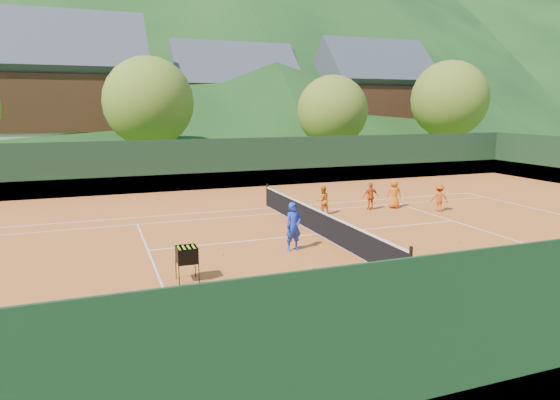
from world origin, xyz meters
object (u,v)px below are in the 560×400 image
object	(u,v)px
ball_hopper	(187,255)
chalet_left	(64,97)
student_a	(323,200)
student_c	(394,194)
chalet_mid	(233,106)
coach	(294,227)
tennis_net	(318,221)
chalet_right	(371,103)
student_d	(439,198)
student_b	(371,196)

from	to	relation	value
ball_hopper	chalet_left	distance (m)	34.14
student_a	student_c	xyz separation A→B (m)	(3.87, 0.13, 0.04)
ball_hopper	chalet_mid	xyz separation A→B (m)	(11.67, 37.51, 4.22)
student_a	chalet_mid	world-z (taller)	chalet_mid
coach	tennis_net	distance (m)	2.45
student_c	chalet_right	size ratio (longest dim) A/B	0.12
tennis_net	chalet_right	distance (m)	36.37
student_a	chalet_mid	xyz separation A→B (m)	(4.31, 30.84, 4.31)
student_d	chalet_mid	world-z (taller)	chalet_mid
student_b	coach	bearing A→B (deg)	42.53
student_d	coach	bearing A→B (deg)	45.44
chalet_mid	tennis_net	bearing A→B (deg)	-100.01
student_d	chalet_right	bearing A→B (deg)	-91.31
student_c	chalet_left	distance (m)	31.30
coach	chalet_left	distance (m)	33.12
coach	chalet_mid	xyz separation A→B (m)	(7.72, 35.71, 4.14)
student_c	chalet_mid	size ratio (longest dim) A/B	0.11
chalet_mid	student_c	bearing A→B (deg)	-90.82
ball_hopper	chalet_right	xyz separation A→B (m)	(25.67, 33.51, 4.49)
student_a	student_b	xyz separation A→B (m)	(2.61, 0.20, -0.01)
student_a	chalet_left	bearing A→B (deg)	-70.50
coach	student_b	size ratio (longest dim) A/B	1.28
student_a	student_d	world-z (taller)	student_a
tennis_net	ball_hopper	bearing A→B (deg)	-148.24
student_d	chalet_mid	size ratio (longest dim) A/B	0.10
student_c	chalet_left	size ratio (longest dim) A/B	0.10
student_a	tennis_net	distance (m)	3.59
coach	chalet_mid	bearing A→B (deg)	67.82
coach	student_b	xyz separation A→B (m)	(6.02, 5.07, -0.18)
student_d	chalet_mid	distance (m)	32.44
tennis_net	student_a	bearing A→B (deg)	61.84
student_b	student_c	size ratio (longest dim) A/B	0.92
coach	ball_hopper	world-z (taller)	coach
tennis_net	student_d	bearing A→B (deg)	14.76
tennis_net	chalet_right	xyz separation A→B (m)	(20.00, 30.00, 4.74)
student_a	chalet_left	size ratio (longest dim) A/B	0.10
coach	student_c	xyz separation A→B (m)	(7.28, 5.00, -0.13)
tennis_net	chalet_left	distance (m)	32.04
student_b	chalet_left	bearing A→B (deg)	-59.32
student_b	chalet_left	distance (m)	30.65
chalet_mid	student_a	bearing A→B (deg)	-97.95
student_b	tennis_net	bearing A→B (deg)	40.41
ball_hopper	coach	bearing A→B (deg)	24.48
ball_hopper	chalet_right	distance (m)	42.45
student_a	student_d	distance (m)	5.56
tennis_net	ball_hopper	distance (m)	6.68
chalet_mid	ball_hopper	bearing A→B (deg)	-107.29
student_d	chalet_mid	xyz separation A→B (m)	(-1.10, 32.13, 4.32)
student_b	chalet_left	world-z (taller)	chalet_left
student_d	chalet_left	xyz separation A→B (m)	(-17.10, 28.13, 4.98)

